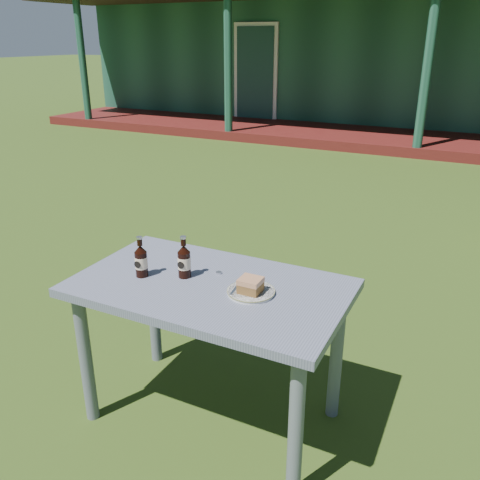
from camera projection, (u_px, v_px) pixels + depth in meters
The scene contains 9 objects.
ground at pixel (316, 283), 3.83m from camera, with size 80.00×80.00×0.00m, color #334916.
pavilion at pixel (458, 43), 11.04m from camera, with size 15.80×8.30×3.45m.
cafe_table at pixel (210, 304), 2.27m from camera, with size 1.20×0.70×0.72m.
plate at pixel (251, 292), 2.14m from camera, with size 0.20×0.20×0.01m.
cake_slice at pixel (250, 285), 2.12m from camera, with size 0.09×0.09×0.06m.
fork at pixel (236, 288), 2.16m from camera, with size 0.01×0.14×0.00m, color silver.
cola_bottle_near at pixel (184, 261), 2.27m from camera, with size 0.06×0.06×0.20m.
cola_bottle_far at pixel (141, 261), 2.27m from camera, with size 0.06×0.06×0.19m.
bottle_cap at pixel (219, 273), 2.32m from camera, with size 0.03×0.03×0.01m, color silver.
Camera 1 is at (1.01, -3.33, 1.73)m, focal length 38.00 mm.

